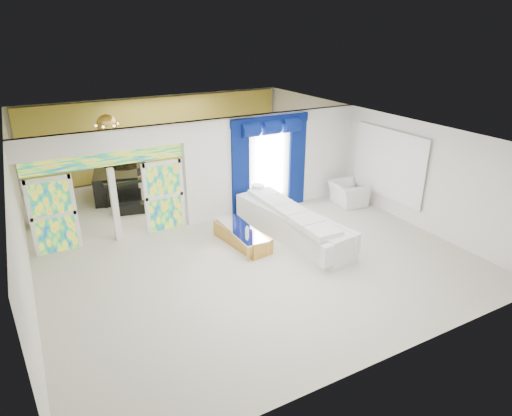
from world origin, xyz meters
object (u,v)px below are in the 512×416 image
grand_piano (117,184)px  white_sofa (291,225)px  coffee_table (242,237)px  console_table (266,207)px  armchair (348,193)px

grand_piano → white_sofa: bearing=-44.4°
grand_piano → coffee_table: bearing=-54.6°
white_sofa → coffee_table: white_sofa is taller
console_table → armchair: 2.76m
coffee_table → armchair: bearing=11.9°
console_table → armchair: bearing=-12.9°
grand_piano → console_table: bearing=-31.0°
coffee_table → console_table: 2.22m
armchair → grand_piano: size_ratio=0.61×
console_table → grand_piano: size_ratio=0.64×
console_table → grand_piano: 5.20m
white_sofa → coffee_table: bearing=159.0°
coffee_table → grand_piano: (-2.12, 5.13, 0.25)m
console_table → coffee_table: bearing=-136.7°
console_table → white_sofa: bearing=-98.4°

